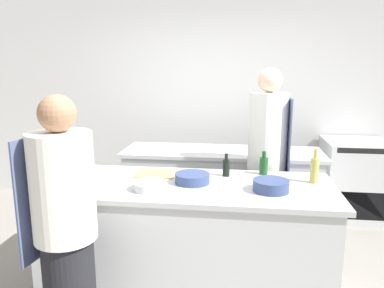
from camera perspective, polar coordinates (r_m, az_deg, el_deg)
ground_plane at (r=3.40m, az=-0.81°, el=-20.47°), size 16.00×16.00×0.00m
wall_back at (r=5.00m, az=2.64°, el=7.15°), size 8.00×0.06×2.80m
prep_counter at (r=3.18m, az=-0.83°, el=-13.66°), size 2.35×0.90×0.89m
pass_counter at (r=4.28m, az=4.52°, el=-6.80°), size 2.19×0.68×0.89m
oven_range at (r=4.94m, az=23.34°, el=-4.91°), size 0.72×0.73×0.94m
chef_at_prep_near at (r=2.51m, az=-18.74°, el=-12.12°), size 0.42×0.41×1.66m
chef_at_stove at (r=3.69m, az=11.35°, el=-2.66°), size 0.38×0.37×1.80m
bottle_olive_oil at (r=3.30m, az=10.87°, el=-3.18°), size 0.07×0.07×0.20m
bottle_vinegar at (r=3.20m, az=5.23°, el=-3.53°), size 0.06×0.06×0.20m
bottle_wine at (r=3.16m, az=18.17°, el=-3.70°), size 0.07×0.07×0.28m
bowl_mixing_large at (r=2.89m, az=11.94°, el=-6.22°), size 0.27×0.27×0.09m
bowl_prep_small at (r=3.31m, az=-16.62°, el=-4.28°), size 0.27×0.27×0.07m
bowl_ceramic_blue at (r=3.02m, az=0.04°, el=-5.23°), size 0.28×0.28×0.08m
bowl_wooden_salad at (r=2.88m, az=-6.48°, el=-6.33°), size 0.26×0.26×0.06m
cup at (r=2.93m, az=-19.32°, el=-6.42°), size 0.09×0.09×0.09m
cutting_board at (r=3.28m, az=-5.47°, el=-4.48°), size 0.34×0.27×0.01m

